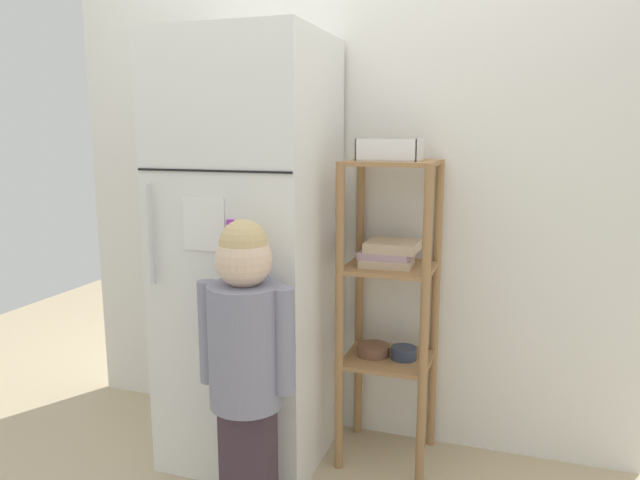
% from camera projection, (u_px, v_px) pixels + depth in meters
% --- Properties ---
extents(ground_plane, '(6.00, 6.00, 0.00)m').
position_uv_depth(ground_plane, '(312.00, 461.00, 2.54)').
color(ground_plane, tan).
extents(kitchen_wall_back, '(2.66, 0.03, 2.29)m').
position_uv_depth(kitchen_wall_back, '(338.00, 190.00, 2.66)').
color(kitchen_wall_back, silver).
rests_on(kitchen_wall_back, ground).
extents(refrigerator, '(0.64, 0.64, 1.79)m').
position_uv_depth(refrigerator, '(250.00, 254.00, 2.49)').
color(refrigerator, white).
rests_on(refrigerator, ground).
extents(child_standing, '(0.36, 0.27, 1.12)m').
position_uv_depth(child_standing, '(246.00, 344.00, 2.04)').
color(child_standing, '#40303B').
rests_on(child_standing, ground).
extents(pantry_shelf_unit, '(0.38, 0.35, 1.29)m').
position_uv_depth(pantry_shelf_unit, '(389.00, 287.00, 2.45)').
color(pantry_shelf_unit, '#9E7247').
rests_on(pantry_shelf_unit, ground).
extents(fruit_bin, '(0.24, 0.19, 0.09)m').
position_uv_depth(fruit_bin, '(392.00, 151.00, 2.36)').
color(fruit_bin, white).
rests_on(fruit_bin, pantry_shelf_unit).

